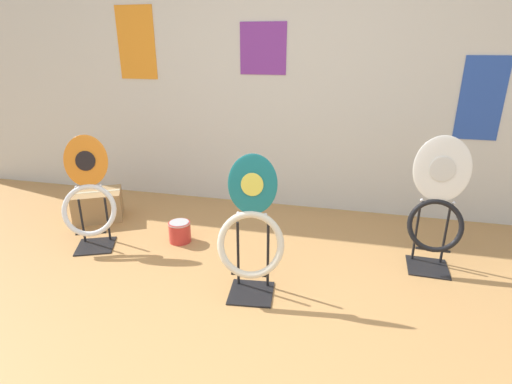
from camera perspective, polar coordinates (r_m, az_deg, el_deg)
ground_plane at (r=2.16m, az=-6.53°, el=-24.69°), size 14.00×14.00×0.00m
wall_back at (r=3.76m, az=5.09°, el=17.02°), size 8.00×0.07×2.60m
toilet_seat_display_white_plain at (r=3.02m, az=24.43°, el=-2.16°), size 0.38×0.29×0.95m
toilet_seat_display_orange_sun at (r=3.32m, az=-22.76°, el=-0.84°), size 0.45×0.40×0.88m
toilet_seat_display_teal_sax at (r=2.46m, az=-0.71°, el=-5.83°), size 0.44×0.31×0.91m
paint_can at (r=3.32m, az=-10.84°, el=-5.51°), size 0.18×0.18×0.17m
storage_box at (r=3.94m, az=-21.64°, el=-1.74°), size 0.52×0.48×0.26m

